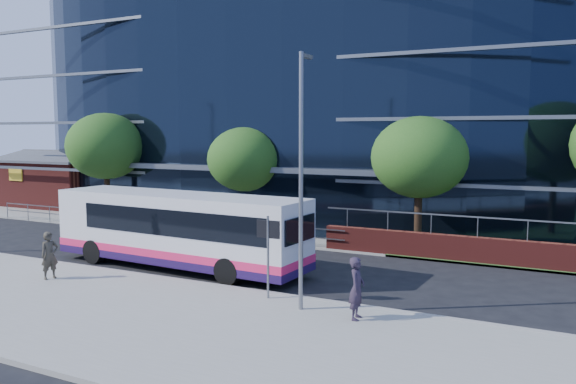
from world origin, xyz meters
The scene contains 17 objects.
ground centered at (0.00, 0.00, 0.00)m, with size 200.00×200.00×0.00m, color black.
pavement_near centered at (0.00, -5.00, 0.07)m, with size 80.00×8.00×0.15m, color gray.
kerb centered at (0.00, -1.00, 0.08)m, with size 80.00×0.25×0.16m, color gray.
yellow_line_outer centered at (0.00, -0.80, 0.01)m, with size 80.00×0.08×0.01m, color gold.
yellow_line_inner centered at (0.00, -0.65, 0.01)m, with size 80.00×0.08×0.01m, color gold.
far_forecourt centered at (-6.00, 11.00, 0.05)m, with size 50.00×8.00×0.10m, color gray.
glass_office centered at (-4.00, 20.85, 8.00)m, with size 44.00×23.10×16.00m.
brick_pavilion centered at (-22.00, 13.50, 1.94)m, with size 8.60×6.66×4.40m.
guard_railings centered at (-8.00, 7.00, 0.82)m, with size 24.00×0.05×1.10m.
street_sign centered at (4.50, -1.59, 2.15)m, with size 0.85×0.09×2.80m.
tree_far_a centered at (-13.00, 9.00, 4.86)m, with size 4.95×4.95×6.98m.
tree_far_b centered at (-3.00, 9.50, 4.21)m, with size 4.29×4.29×6.05m.
tree_far_c centered at (7.00, 9.00, 4.54)m, with size 4.62×4.62×6.51m.
streetlight_east centered at (6.00, -2.17, 4.44)m, with size 0.15×0.77×8.00m.
city_bus centered at (-1.10, 0.96, 1.68)m, with size 11.82×3.31×3.17m.
pedestrian centered at (7.90, -2.31, 1.09)m, with size 0.69×0.45×1.89m, color #2A2030.
pedestrian_b centered at (-4.15, -3.11, 1.06)m, with size 0.66×0.43×1.82m, color #393327.
Camera 1 is at (13.35, -17.83, 5.70)m, focal length 35.00 mm.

